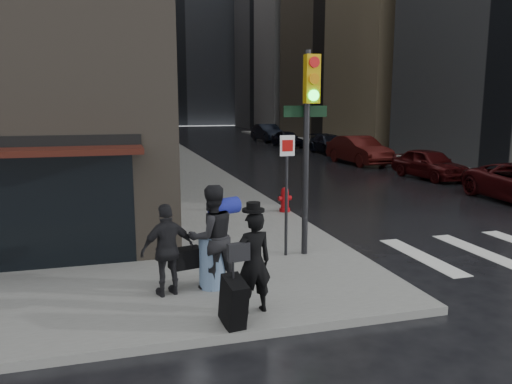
% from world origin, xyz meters
% --- Properties ---
extents(ground, '(140.00, 140.00, 0.00)m').
position_xyz_m(ground, '(0.00, 0.00, 0.00)').
color(ground, black).
rests_on(ground, ground).
extents(sidewalk_left, '(4.00, 50.00, 0.15)m').
position_xyz_m(sidewalk_left, '(0.00, 27.00, 0.07)').
color(sidewalk_left, slate).
rests_on(sidewalk_left, ground).
extents(sidewalk_right, '(3.00, 50.00, 0.15)m').
position_xyz_m(sidewalk_right, '(13.50, 27.00, 0.07)').
color(sidewalk_right, slate).
rests_on(sidewalk_right, ground).
extents(bldg_left_far, '(22.00, 20.00, 26.00)m').
position_xyz_m(bldg_left_far, '(-13.00, 62.00, 13.00)').
color(bldg_left_far, '#56271D').
rests_on(bldg_left_far, ground).
extents(bldg_right_far, '(22.00, 20.00, 25.00)m').
position_xyz_m(bldg_right_far, '(26.00, 58.00, 12.50)').
color(bldg_right_far, gray).
rests_on(bldg_right_far, ground).
extents(bldg_distant, '(40.00, 12.00, 32.00)m').
position_xyz_m(bldg_distant, '(6.00, 78.00, 16.00)').
color(bldg_distant, gray).
rests_on(bldg_distant, ground).
extents(man_overcoat, '(0.98, 1.06, 1.89)m').
position_xyz_m(man_overcoat, '(-1.35, -1.39, 0.94)').
color(man_overcoat, black).
rests_on(man_overcoat, ground).
extents(man_jeans, '(1.43, 0.94, 1.95)m').
position_xyz_m(man_jeans, '(-1.70, 0.02, 1.13)').
color(man_jeans, black).
rests_on(man_jeans, ground).
extents(man_greycoat, '(1.05, 0.64, 1.68)m').
position_xyz_m(man_greycoat, '(-2.52, -0.14, 0.99)').
color(man_greycoat, black).
rests_on(man_greycoat, ground).
extents(traffic_light, '(1.14, 0.50, 4.55)m').
position_xyz_m(traffic_light, '(0.71, 1.43, 3.08)').
color(traffic_light, black).
rests_on(traffic_light, ground).
extents(fire_hydrant, '(0.45, 0.35, 0.79)m').
position_xyz_m(fire_hydrant, '(1.80, 5.95, 0.50)').
color(fire_hydrant, '#A0090E').
rests_on(fire_hydrant, ground).
extents(parked_car_1, '(2.01, 4.33, 1.44)m').
position_xyz_m(parked_car_1, '(11.11, 11.74, 0.72)').
color(parked_car_1, '#420D0D').
rests_on(parked_car_1, ground).
extents(parked_car_2, '(2.13, 5.15, 1.66)m').
position_xyz_m(parked_car_2, '(10.58, 17.94, 0.83)').
color(parked_car_2, '#44100D').
rests_on(parked_car_2, ground).
extents(parked_car_3, '(1.94, 4.68, 1.35)m').
position_xyz_m(parked_car_3, '(11.50, 24.15, 0.68)').
color(parked_car_3, black).
rests_on(parked_car_3, ground).
extents(parked_car_4, '(1.95, 4.08, 1.35)m').
position_xyz_m(parked_car_4, '(10.45, 30.36, 0.67)').
color(parked_car_4, black).
rests_on(parked_car_4, ground).
extents(parked_car_5, '(2.08, 5.05, 1.63)m').
position_xyz_m(parked_car_5, '(10.66, 36.57, 0.81)').
color(parked_car_5, black).
rests_on(parked_car_5, ground).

